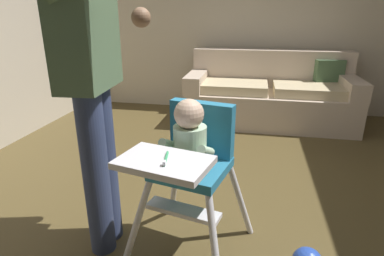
{
  "coord_description": "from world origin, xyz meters",
  "views": [
    {
      "loc": [
        0.27,
        -1.98,
        1.3
      ],
      "look_at": [
        -0.03,
        -0.47,
        0.74
      ],
      "focal_mm": 29.86,
      "sensor_mm": 36.0,
      "label": 1
    }
  ],
  "objects": [
    {
      "name": "couch",
      "position": [
        0.47,
        1.98,
        0.33
      ],
      "size": [
        2.0,
        0.86,
        0.86
      ],
      "rotation": [
        0.0,
        0.0,
        -1.57
      ],
      "color": "beige",
      "rests_on": "ground"
    },
    {
      "name": "ground",
      "position": [
        0.0,
        0.0,
        -0.05
      ],
      "size": [
        6.01,
        6.54,
        0.1
      ],
      "primitive_type": "cube",
      "color": "brown"
    },
    {
      "name": "high_chair",
      "position": [
        -0.03,
        -0.49,
        0.61
      ],
      "size": [
        0.72,
        0.81,
        0.91
      ],
      "rotation": [
        0.0,
        0.0,
        -1.8
      ],
      "color": "white",
      "rests_on": "ground"
    },
    {
      "name": "wall_far",
      "position": [
        0.0,
        2.5,
        1.28
      ],
      "size": [
        5.21,
        0.06,
        2.56
      ],
      "primitive_type": "cube",
      "color": "beige",
      "rests_on": "ground"
    },
    {
      "name": "adult_standing",
      "position": [
        -0.53,
        -0.52,
        1.0
      ],
      "size": [
        0.53,
        0.5,
        1.77
      ],
      "rotation": [
        0.0,
        0.0,
        0.07
      ],
      "color": "navy",
      "rests_on": "ground"
    }
  ]
}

